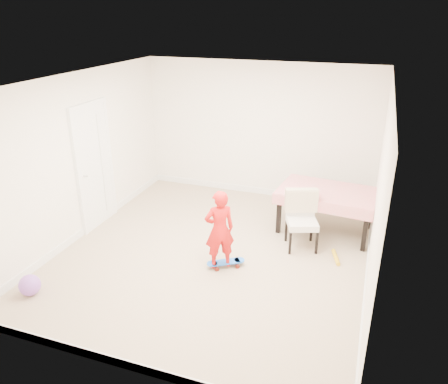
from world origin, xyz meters
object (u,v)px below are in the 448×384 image
(child, at_px, (220,232))
(balloon, at_px, (30,285))
(dining_table, at_px, (326,211))
(skateboard, at_px, (226,264))
(dining_chair, at_px, (302,221))

(child, relative_size, balloon, 4.18)
(dining_table, relative_size, balloon, 5.60)
(skateboard, relative_size, balloon, 2.00)
(dining_chair, xyz_separation_m, child, (-1.00, -0.98, 0.13))
(dining_table, bearing_deg, balloon, -131.73)
(dining_table, xyz_separation_m, child, (-1.28, -1.67, 0.22))
(dining_chair, bearing_deg, dining_table, 47.13)
(dining_chair, xyz_separation_m, skateboard, (-0.92, -0.92, -0.42))
(dining_chair, bearing_deg, child, -155.89)
(child, xyz_separation_m, balloon, (-2.12, -1.42, -0.44))
(child, bearing_deg, skateboard, -176.69)
(skateboard, xyz_separation_m, balloon, (-2.19, -1.48, 0.10))
(dining_chair, bearing_deg, skateboard, -155.44)
(dining_chair, xyz_separation_m, balloon, (-3.12, -2.40, -0.32))
(dining_table, distance_m, dining_chair, 0.75)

